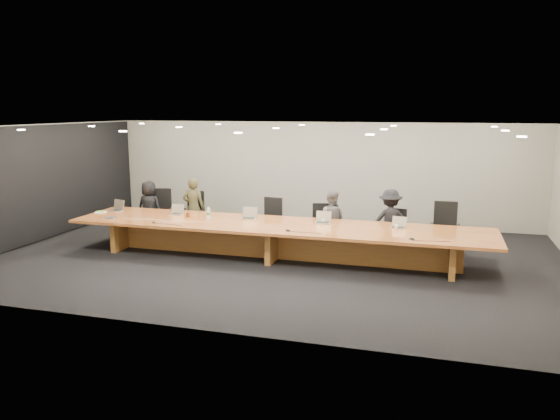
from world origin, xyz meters
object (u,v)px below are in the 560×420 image
object	(u,v)px
person_c	(331,220)
laptop_a	(115,205)
chair_mid_right	(322,225)
laptop_e	(398,222)
paper_cup_near	(323,221)
chair_mid_left	(269,220)
laptop_b	(176,209)
person_d	(390,221)
chair_far_right	(445,229)
laptop_d	(323,217)
chair_right	(394,231)
av_box	(110,218)
mic_left	(154,222)
paper_cup_far	(396,227)
mic_right	(412,239)
water_bottle	(208,214)
mic_center	(288,230)
amber_mug	(188,215)
chair_far_left	(160,212)
person_a	(149,208)
chair_left	(190,214)
person_b	(194,208)
laptop_c	(249,213)
conference_table	(276,235)

from	to	relation	value
person_c	laptop_a	bearing A→B (deg)	11.04
chair_mid_right	laptop_e	bearing A→B (deg)	-39.40
paper_cup_near	chair_mid_left	bearing A→B (deg)	150.06
laptop_b	person_d	bearing A→B (deg)	8.59
chair_far_right	paper_cup_near	distance (m)	2.67
laptop_d	person_c	bearing A→B (deg)	86.51
chair_right	av_box	world-z (taller)	chair_right
chair_mid_right	mic_left	size ratio (longest dim) A/B	9.40
chair_right	paper_cup_far	distance (m)	1.00
laptop_b	mic_right	xyz separation A→B (m)	(5.38, -0.95, -0.10)
chair_right	mic_left	xyz separation A→B (m)	(-4.94, -1.81, 0.27)
water_bottle	mic_center	size ratio (longest dim) A/B	2.02
laptop_e	mic_left	distance (m)	5.16
laptop_a	amber_mug	size ratio (longest dim) A/B	3.53
chair_far_right	laptop_a	world-z (taller)	chair_far_right
chair_far_left	mic_left	bearing A→B (deg)	-81.39
paper_cup_far	av_box	xyz separation A→B (m)	(-6.21, -0.70, -0.03)
person_a	laptop_b	xyz separation A→B (m)	(1.20, -0.89, 0.18)
laptop_d	chair_far_left	bearing A→B (deg)	166.42
chair_mid_right	chair_far_left	bearing A→B (deg)	165.51
paper_cup_far	mic_left	world-z (taller)	paper_cup_far
chair_left	chair_mid_right	size ratio (longest dim) A/B	1.15
chair_left	person_b	bearing A→B (deg)	-11.28
laptop_c	amber_mug	bearing A→B (deg)	-175.34
chair_mid_left	person_b	distance (m)	1.98
laptop_c	laptop_a	bearing A→B (deg)	177.48
person_d	laptop_d	distance (m)	1.60
laptop_e	water_bottle	world-z (taller)	water_bottle
av_box	mic_right	size ratio (longest dim) A/B	1.92
laptop_b	water_bottle	distance (m)	0.98
person_d	laptop_e	world-z (taller)	person_d
person_c	mic_center	distance (m)	1.80
water_bottle	paper_cup_far	xyz separation A→B (m)	(4.08, 0.16, -0.08)
laptop_c	av_box	world-z (taller)	laptop_c
conference_table	person_b	world-z (taller)	person_b
laptop_a	mic_right	xyz separation A→B (m)	(6.98, -0.93, -0.12)
conference_table	chair_left	xyz separation A→B (m)	(-2.62, 1.31, 0.06)
person_d	mic_right	size ratio (longest dim) A/B	11.80
av_box	mic_center	xyz separation A→B (m)	(4.14, -0.09, -0.00)
chair_far_right	chair_mid_left	bearing A→B (deg)	178.42
laptop_d	amber_mug	size ratio (longest dim) A/B	3.30
chair_right	mic_center	size ratio (longest dim) A/B	8.13
amber_mug	paper_cup_near	bearing A→B (deg)	4.08
water_bottle	av_box	world-z (taller)	water_bottle
laptop_d	water_bottle	bearing A→B (deg)	-174.70
water_bottle	laptop_a	bearing A→B (deg)	174.04
conference_table	laptop_b	xyz separation A→B (m)	(-2.53, 0.36, 0.35)
paper_cup_far	chair_far_right	bearing A→B (deg)	46.00
laptop_d	mic_center	world-z (taller)	laptop_d
amber_mug	av_box	distance (m)	1.72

